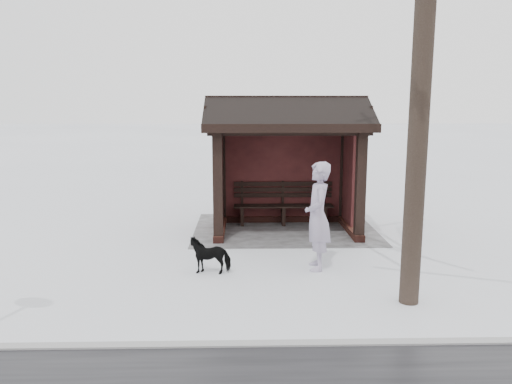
% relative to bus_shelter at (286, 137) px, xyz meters
% --- Properties ---
extents(ground, '(120.00, 120.00, 0.00)m').
position_rel_bus_shelter_xyz_m(ground, '(0.00, 0.16, -2.17)').
color(ground, silver).
rests_on(ground, ground).
extents(kerb, '(120.00, 0.15, 0.06)m').
position_rel_bus_shelter_xyz_m(kerb, '(0.00, 5.66, -2.16)').
color(kerb, gray).
rests_on(kerb, ground).
extents(trampled_patch, '(4.20, 3.20, 0.02)m').
position_rel_bus_shelter_xyz_m(trampled_patch, '(0.00, -0.04, -2.16)').
color(trampled_patch, gray).
rests_on(trampled_patch, ground).
extents(bus_shelter, '(3.60, 2.40, 3.09)m').
position_rel_bus_shelter_xyz_m(bus_shelter, '(0.00, 0.00, 0.00)').
color(bus_shelter, '#3C1B16').
rests_on(bus_shelter, ground).
extents(pedestrian, '(0.48, 0.72, 1.93)m').
position_rel_bus_shelter_xyz_m(pedestrian, '(-0.35, 2.79, -1.20)').
color(pedestrian, '#A397B1').
rests_on(pedestrian, ground).
extents(dog, '(0.76, 0.38, 0.62)m').
position_rel_bus_shelter_xyz_m(dog, '(1.55, 2.92, -1.85)').
color(dog, black).
rests_on(dog, ground).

